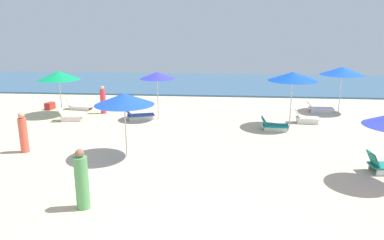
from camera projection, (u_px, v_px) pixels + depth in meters
name	position (u px, v px, depth m)	size (l,w,h in m)	color
ocean	(219.00, 83.00, 30.69)	(60.00, 11.14, 0.12)	#315C82
umbrella_1	(157.00, 75.00, 18.98)	(1.81, 1.81, 2.50)	silver
lounge_chair_1_0	(139.00, 115.00, 19.39)	(1.64, 1.01, 0.62)	silver
umbrella_2	(124.00, 99.00, 13.53)	(2.21, 2.21, 2.44)	silver
umbrella_4	(293.00, 76.00, 17.44)	(2.34, 2.34, 2.70)	silver
lounge_chair_4_0	(274.00, 125.00, 17.48)	(1.32, 0.75, 0.63)	silver
lounge_chair_4_1	(305.00, 118.00, 18.70)	(1.30, 0.73, 0.77)	silver
umbrella_6	(342.00, 71.00, 20.53)	(2.43, 2.43, 2.57)	silver
lounge_chair_6_0	(319.00, 108.00, 20.97)	(1.48, 0.58, 0.59)	silver
umbrella_8	(59.00, 75.00, 19.87)	(2.23, 2.23, 2.43)	silver
lounge_chair_8_0	(70.00, 116.00, 19.15)	(1.30, 0.83, 0.71)	silver
lounge_chair_8_1	(79.00, 106.00, 21.63)	(1.55, 0.83, 0.66)	silver
beachgoer_0	(82.00, 181.00, 9.97)	(0.50, 0.50, 1.71)	#529E5D
beachgoer_2	(103.00, 100.00, 20.60)	(0.42, 0.42, 1.56)	#E93947
beachgoer_4	(23.00, 133.00, 14.39)	(0.37, 0.37, 1.61)	#E75D47
cooler_box_0	(50.00, 106.00, 21.70)	(0.57, 0.37, 0.41)	red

